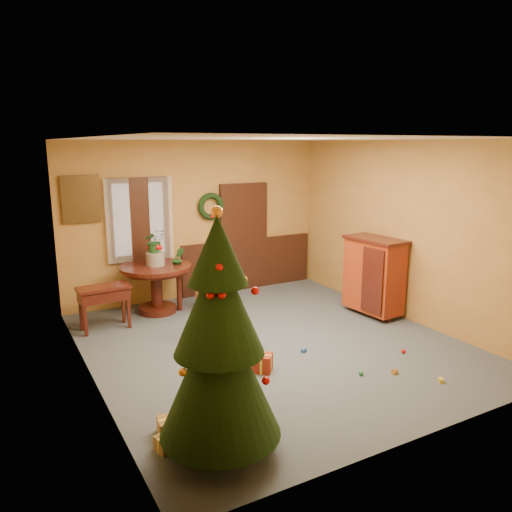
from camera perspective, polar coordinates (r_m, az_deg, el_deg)
room_envelope at (r=9.45m, az=-5.43°, el=2.15°), size 5.50×5.50×5.50m
dining_table at (r=8.65m, az=-11.33°, el=-2.66°), size 1.20×1.20×0.83m
urn at (r=8.57m, az=-11.44°, el=-0.33°), size 0.31×0.31×0.23m
centerpiece_plant at (r=8.50m, az=-11.53°, el=1.72°), size 0.36×0.31×0.40m
chair_near at (r=7.15m, az=-4.14°, el=-6.45°), size 0.41×0.41×0.92m
chair_far at (r=8.57m, az=-4.92°, el=-3.12°), size 0.51×0.51×0.94m
guitar at (r=6.86m, az=-1.87°, el=-7.96°), size 0.47×0.60×0.81m
plant_stand at (r=8.73m, az=-8.80°, el=-3.30°), size 0.28×0.28×0.73m
stand_plant at (r=8.61m, az=-8.90°, el=-0.29°), size 0.24×0.21×0.39m
christmas_tree at (r=4.53m, az=-4.23°, el=-9.78°), size 1.13×1.13×2.33m
writing_desk at (r=8.07m, az=-16.98°, el=-4.51°), size 0.80×0.43×0.70m
sideboard at (r=8.58m, az=13.33°, el=-2.02°), size 0.63×1.07×1.32m
gift_a at (r=5.32m, az=-9.30°, el=-18.56°), size 0.35×0.28×0.17m
gift_b at (r=6.49m, az=0.78°, el=-12.12°), size 0.31×0.31×0.23m
gift_c at (r=5.12m, az=-9.78°, el=-20.18°), size 0.29×0.23×0.14m
gift_d at (r=5.93m, az=-2.40°, el=-15.28°), size 0.32×0.18×0.11m
toy_a at (r=7.09m, az=5.48°, el=-10.70°), size 0.09×0.08×0.05m
toy_b at (r=6.54m, az=11.91°, el=-12.98°), size 0.06×0.06×0.06m
toy_c at (r=6.64m, az=20.37°, el=-13.17°), size 0.09×0.09×0.05m
toy_d at (r=7.31m, az=16.49°, el=-10.40°), size 0.06×0.06×0.06m
toy_e at (r=6.68m, az=15.56°, el=-12.65°), size 0.09×0.06×0.05m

